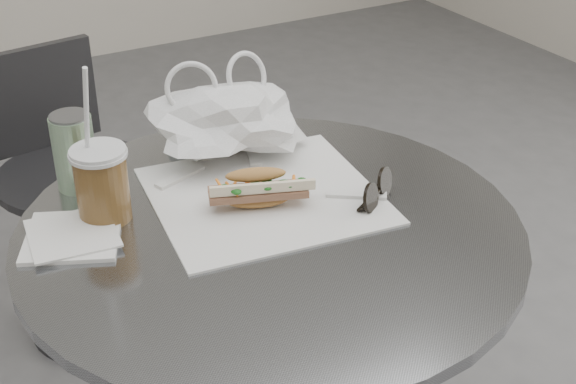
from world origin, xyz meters
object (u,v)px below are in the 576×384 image
cafe_table (272,362)px  drink_can (74,152)px  chair_far (76,214)px  iced_coffee (102,183)px  banh_mi (257,189)px  sunglasses (376,192)px

cafe_table → drink_can: size_ratio=6.00×
chair_far → iced_coffee: bearing=73.0°
banh_mi → iced_coffee: 0.23m
cafe_table → chair_far: 0.88m
chair_far → sunglasses: size_ratio=7.42×
chair_far → sunglasses: 1.02m
sunglasses → drink_can: size_ratio=0.77×
sunglasses → chair_far: bearing=73.9°
chair_far → sunglasses: bearing=98.9°
iced_coffee → drink_can: size_ratio=1.97×
banh_mi → sunglasses: 0.19m
drink_can → sunglasses: bearing=-35.1°
banh_mi → iced_coffee: bearing=178.5°
cafe_table → sunglasses: size_ratio=7.80×
cafe_table → banh_mi: 0.31m
iced_coffee → drink_can: bearing=93.8°
drink_can → cafe_table: bearing=-49.3°
cafe_table → banh_mi: (0.01, 0.05, 0.31)m
chair_far → iced_coffee: size_ratio=2.89×
chair_far → iced_coffee: 0.87m
chair_far → iced_coffee: (-0.11, -0.72, 0.48)m
chair_far → banh_mi: 0.93m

